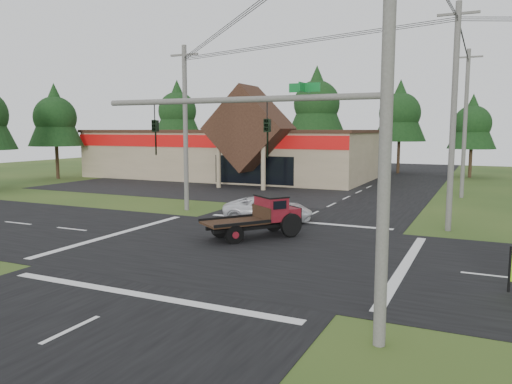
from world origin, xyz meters
The scene contains 18 objects.
ground centered at (0.00, 0.00, 0.00)m, with size 120.00×120.00×0.00m, color #254217.
road_ns centered at (0.00, 0.00, 0.01)m, with size 12.00×120.00×0.02m, color black.
road_ew centered at (0.00, 0.00, 0.01)m, with size 120.00×12.00×0.02m, color black.
parking_apron centered at (-14.00, 19.00, 0.01)m, with size 28.00×14.00×0.02m, color black.
cvs_building centered at (-15.70, 29.57, 2.78)m, with size 30.40×18.20×9.19m.
traffic_signal_mast centered at (5.82, -7.50, 4.43)m, with size 8.12×0.24×7.00m.
utility_pole_nr centered at (7.50, -7.50, 5.64)m, with size 2.00×0.30×11.00m.
utility_pole_nw centered at (-8.00, 8.00, 5.39)m, with size 2.00×0.30×10.50m.
utility_pole_ne centered at (8.00, 8.00, 5.89)m, with size 2.00×0.30×11.50m.
utility_pole_n centered at (8.00, 22.00, 5.74)m, with size 2.00×0.30×11.20m.
tree_row_a centered at (-30.00, 40.00, 8.05)m, with size 6.72×6.72×12.12m.
tree_row_b centered at (-20.00, 42.00, 6.70)m, with size 5.60×5.60×10.10m.
tree_row_c centered at (-10.00, 41.00, 8.72)m, with size 7.28×7.28×13.13m.
tree_row_d centered at (0.00, 42.00, 7.38)m, with size 6.16×6.16×11.11m.
tree_row_e centered at (8.00, 40.00, 6.03)m, with size 5.04×5.04×9.09m.
tree_side_w centered at (-32.00, 20.00, 6.70)m, with size 5.60×5.60×10.10m.
antique_flatbed_truck centered at (-0.45, 2.21, 1.02)m, with size 1.87×4.90×2.05m, color #5E0D14, non-canonical shape.
white_pickup centered at (-1.57, 6.52, 0.70)m, with size 2.34×5.07×1.41m, color silver.
Camera 1 is at (9.67, -19.30, 5.23)m, focal length 35.00 mm.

